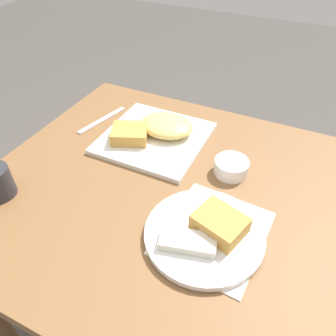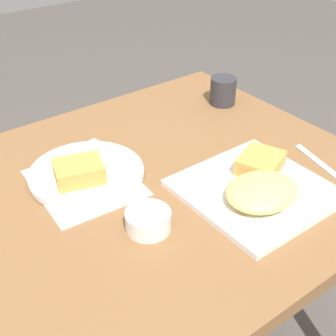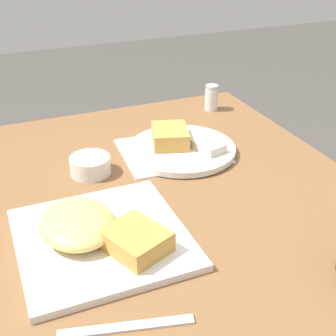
% 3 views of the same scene
% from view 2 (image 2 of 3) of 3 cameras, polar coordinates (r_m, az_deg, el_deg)
% --- Properties ---
extents(dining_table, '(0.94, 0.83, 0.72)m').
position_cam_2_polar(dining_table, '(1.11, -0.73, -4.92)').
color(dining_table, brown).
rests_on(dining_table, ground_plane).
extents(menu_card, '(0.22, 0.25, 0.00)m').
position_cam_2_polar(menu_card, '(1.05, -10.12, -1.77)').
color(menu_card, silver).
rests_on(menu_card, dining_table).
extents(plate_square_near, '(0.29, 0.29, 0.06)m').
position_cam_2_polar(plate_square_near, '(1.01, 10.94, -2.28)').
color(plate_square_near, white).
rests_on(plate_square_near, dining_table).
extents(plate_oval_far, '(0.26, 0.26, 0.05)m').
position_cam_2_polar(plate_oval_far, '(1.06, -10.14, -0.38)').
color(plate_oval_far, white).
rests_on(plate_oval_far, menu_card).
extents(sauce_ramekin, '(0.09, 0.09, 0.04)m').
position_cam_2_polar(sauce_ramekin, '(0.90, -2.43, -6.38)').
color(sauce_ramekin, white).
rests_on(sauce_ramekin, dining_table).
extents(butter_knife, '(0.06, 0.19, 0.00)m').
position_cam_2_polar(butter_knife, '(1.15, 18.29, 0.32)').
color(butter_knife, silver).
rests_on(butter_knife, dining_table).
extents(coffee_mug, '(0.07, 0.07, 0.08)m').
position_cam_2_polar(coffee_mug, '(1.37, 6.72, 9.33)').
color(coffee_mug, '#2D2D33').
rests_on(coffee_mug, dining_table).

